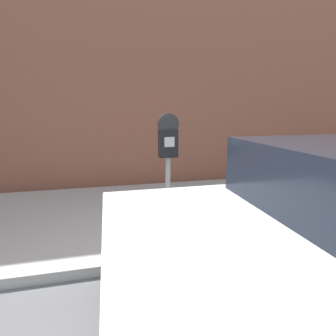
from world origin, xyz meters
TOP-DOWN VIEW (x-y plane):
  - ground_plane at (0.00, 0.00)m, footprint 60.00×60.00m
  - sidewalk at (0.00, 2.20)m, footprint 24.00×2.80m
  - building_facade at (0.00, 4.06)m, footprint 24.00×0.30m
  - parking_meter at (0.05, 1.18)m, footprint 0.22×0.13m

SIDE VIEW (x-z plane):
  - ground_plane at x=0.00m, z-range 0.00..0.00m
  - sidewalk at x=0.00m, z-range 0.00..0.11m
  - parking_meter at x=0.05m, z-range 0.46..1.90m
  - building_facade at x=0.00m, z-range 0.00..6.49m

